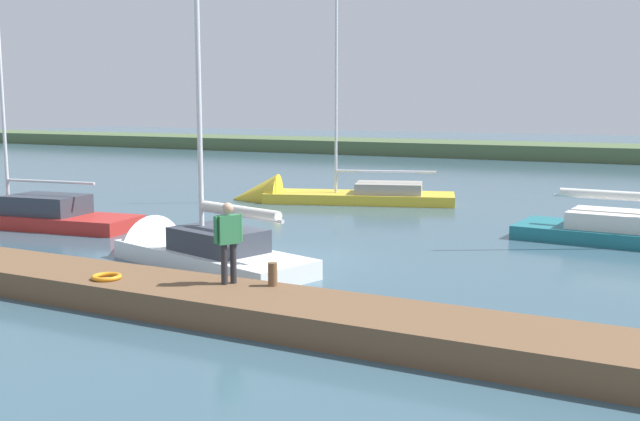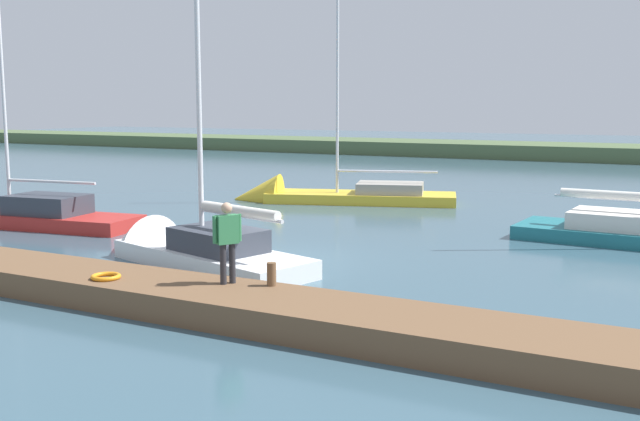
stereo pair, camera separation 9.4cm
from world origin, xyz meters
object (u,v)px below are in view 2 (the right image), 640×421
object	(u,v)px
sailboat_far_right	(2,218)
mooring_post_near	(272,274)
sailboat_mid_channel	(181,252)
sailboat_far_left	(322,199)
person_on_dock	(227,237)
life_ring_buoy	(106,277)

from	to	relation	value
sailboat_far_right	mooring_post_near	bearing A→B (deg)	152.67
sailboat_mid_channel	sailboat_far_left	bearing A→B (deg)	-64.09
sailboat_far_left	sailboat_mid_channel	xyz separation A→B (m)	(-2.41, 13.36, 0.11)
sailboat_far_left	mooring_post_near	bearing A→B (deg)	96.00
mooring_post_near	person_on_dock	world-z (taller)	person_on_dock
life_ring_buoy	sailboat_mid_channel	size ratio (longest dim) A/B	0.07
life_ring_buoy	person_on_dock	bearing A→B (deg)	-161.25
mooring_post_near	sailboat_far_right	bearing A→B (deg)	-19.82
life_ring_buoy	sailboat_far_right	size ratio (longest dim) A/B	0.06
life_ring_buoy	sailboat_far_left	distance (m)	18.35
person_on_dock	mooring_post_near	bearing A→B (deg)	-132.72
life_ring_buoy	sailboat_far_right	distance (m)	13.42
mooring_post_near	sailboat_far_right	distance (m)	16.20
life_ring_buoy	mooring_post_near	bearing A→B (deg)	-161.82
sailboat_far_left	sailboat_far_right	xyz separation A→B (m)	(7.69, 11.25, 0.08)
sailboat_far_right	person_on_dock	xyz separation A→B (m)	(-14.30, 5.77, 1.42)
sailboat_far_right	person_on_dock	distance (m)	15.48
life_ring_buoy	sailboat_mid_channel	xyz separation A→B (m)	(1.53, -4.56, -0.40)
sailboat_far_left	sailboat_far_right	world-z (taller)	sailboat_far_left
sailboat_far_right	sailboat_mid_channel	distance (m)	10.32
sailboat_mid_channel	person_on_dock	distance (m)	5.73
person_on_dock	sailboat_far_left	bearing A→B (deg)	-38.02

